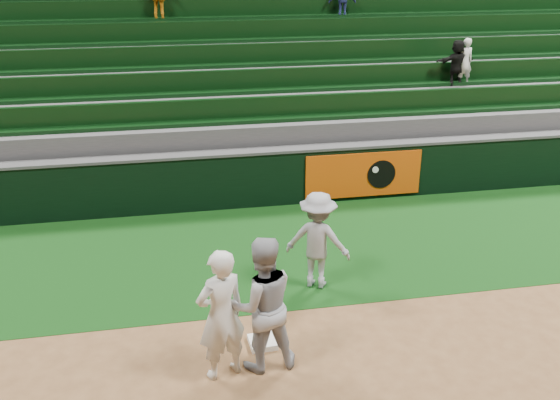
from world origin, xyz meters
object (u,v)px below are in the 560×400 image
object	(u,v)px
first_baseman	(221,315)
base_coach	(318,240)
baserunner	(262,304)
first_base	(263,342)

from	to	relation	value
first_baseman	base_coach	world-z (taller)	first_baseman
first_baseman	baserunner	world-z (taller)	baserunner
first_base	base_coach	world-z (taller)	base_coach
first_baseman	baserunner	size ratio (longest dim) A/B	0.97
first_base	first_baseman	size ratio (longest dim) A/B	0.20
first_base	first_baseman	distance (m)	1.21
first_baseman	base_coach	bearing A→B (deg)	-153.38
first_baseman	base_coach	distance (m)	2.69
first_base	base_coach	xyz separation A→B (m)	(1.15, 1.48, 0.79)
baserunner	base_coach	xyz separation A→B (m)	(1.22, 1.92, -0.12)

